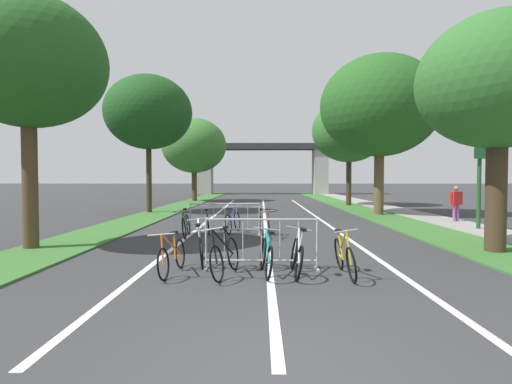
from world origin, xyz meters
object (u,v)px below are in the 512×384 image
bicycle_teal_0 (266,256)px  pedestrian_with_backpack (456,200)px  bicycle_white_1 (201,247)px  bicycle_yellow_9 (344,257)px  bicycle_silver_3 (297,256)px  lamppost_with_sign (480,142)px  bicycle_purple_6 (208,223)px  crowd_barrier_second (225,219)px  tree_right_pine_far (349,131)px  crowd_barrier_nearest (261,244)px  bicycle_blue_4 (233,222)px  bicycle_orange_5 (172,256)px  bicycle_teal_10 (261,222)px  bicycle_green_7 (186,225)px  tree_right_pine_near (380,106)px  bicycle_black_8 (225,256)px  tree_right_oak_mid (498,83)px  tree_left_cypress_far (194,146)px  tree_left_maple_mid (148,112)px  bicycle_red_2 (269,226)px  tree_left_oak_near (28,63)px

bicycle_teal_0 → pedestrian_with_backpack: size_ratio=1.03×
bicycle_white_1 → bicycle_yellow_9: bearing=-28.5°
bicycle_white_1 → bicycle_silver_3: 2.24m
lamppost_with_sign → bicycle_purple_6: size_ratio=3.35×
crowd_barrier_second → tree_right_pine_far: bearing=63.1°
crowd_barrier_nearest → bicycle_blue_4: size_ratio=1.40×
bicycle_orange_5 → bicycle_teal_10: (1.73, 5.87, 0.02)m
crowd_barrier_nearest → bicycle_green_7: 5.10m
bicycle_silver_3 → bicycle_green_7: size_ratio=0.92×
tree_right_pine_near → bicycle_purple_6: (-7.81, -6.79, -5.16)m
tree_right_pine_near → bicycle_black_8: tree_right_pine_near is taller
tree_right_oak_mid → tree_right_pine_far: bearing=89.6°
tree_left_cypress_far → bicycle_blue_4: (4.49, -18.79, -4.19)m
bicycle_white_1 → tree_left_cypress_far: bearing=91.3°
tree_right_pine_far → lamppost_with_sign: 13.31m
crowd_barrier_nearest → bicycle_silver_3: (0.69, -0.48, -0.15)m
tree_left_maple_mid → tree_left_cypress_far: size_ratio=1.09×
bicycle_teal_0 → bicycle_green_7: 5.54m
bicycle_silver_3 → pedestrian_with_backpack: 11.84m
crowd_barrier_nearest → crowd_barrier_second: size_ratio=1.00×
bicycle_red_2 → bicycle_orange_5: (-2.00, -4.97, -0.01)m
pedestrian_with_backpack → bicycle_blue_4: bearing=-175.8°
bicycle_teal_0 → bicycle_blue_4: bearing=94.2°
crowd_barrier_nearest → bicycle_purple_6: (-1.82, 5.41, -0.16)m
bicycle_white_1 → bicycle_yellow_9: 3.11m
lamppost_with_sign → bicycle_orange_5: (-9.56, -6.64, -2.81)m
tree_right_pine_near → bicycle_teal_10: size_ratio=4.97×
tree_right_pine_far → bicycle_teal_0: (-5.91, -19.69, -4.77)m
crowd_barrier_second → bicycle_white_1: (-0.12, -4.54, -0.14)m
crowd_barrier_nearest → lamppost_with_sign: bearing=38.5°
bicycle_orange_5 → bicycle_yellow_9: bearing=-177.0°
crowd_barrier_nearest → bicycle_purple_6: bearing=108.6°
tree_left_maple_mid → bicycle_green_7: bearing=-67.5°
bicycle_teal_0 → bicycle_yellow_9: 1.50m
lamppost_with_sign → bicycle_red_2: bearing=-167.5°
bicycle_silver_3 → bicycle_green_7: (-3.10, 4.97, 0.02)m
bicycle_yellow_9 → bicycle_purple_6: bearing=-61.1°
bicycle_blue_4 → bicycle_silver_3: bearing=-61.1°
bicycle_red_2 → bicycle_black_8: bicycle_black_8 is taller
bicycle_white_1 → bicycle_silver_3: size_ratio=1.08×
bicycle_orange_5 → bicycle_green_7: size_ratio=0.94×
tree_right_pine_near → bicycle_teal_0: 14.88m
tree_left_maple_mid → bicycle_yellow_9: 16.75m
bicycle_blue_4 → bicycle_yellow_9: bearing=-53.8°
tree_left_cypress_far → bicycle_blue_4: bearing=-76.6°
tree_left_cypress_far → bicycle_black_8: tree_left_cypress_far is taller
bicycle_white_1 → pedestrian_with_backpack: (9.52, 8.16, 0.57)m
bicycle_silver_3 → bicycle_green_7: 5.85m
tree_left_cypress_far → tree_right_pine_near: size_ratio=0.84×
bicycle_teal_0 → tree_left_oak_near: bearing=150.8°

